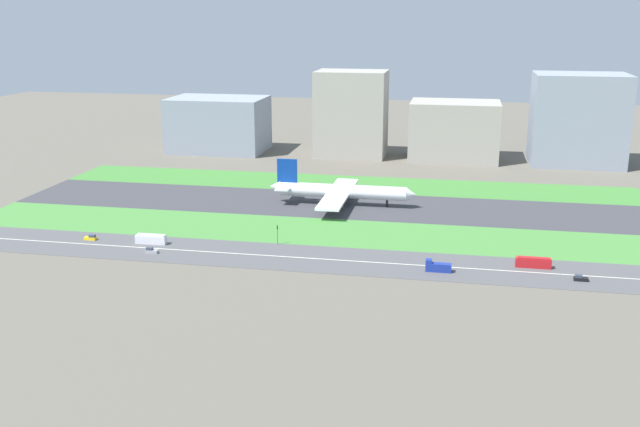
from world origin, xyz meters
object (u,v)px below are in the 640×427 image
bus_0 (151,239)px  terminal_building (218,124)px  car_1 (91,238)px  cargo_warehouse (578,119)px  office_tower (454,131)px  bus_1 (533,263)px  truck_0 (438,267)px  airliner (339,191)px  car_2 (151,251)px  fuel_tank_west (351,132)px  car_0 (580,278)px  hangar_building (351,114)px  traffic_light (277,233)px

bus_0 → terminal_building: bearing=100.8°
car_1 → cargo_warehouse: cargo_warehouse is taller
car_1 → office_tower: size_ratio=0.09×
bus_1 → truck_0: (-31.20, -10.00, -0.15)m
truck_0 → cargo_warehouse: bearing=-109.7°
airliner → truck_0: size_ratio=7.74×
terminal_building → office_tower: (141.30, 0.00, 0.39)m
car_2 → cargo_warehouse: cargo_warehouse is taller
car_1 → terminal_building: (-10.78, 182.00, 15.28)m
truck_0 → fuel_tank_west: 245.64m
airliner → office_tower: (47.78, 114.00, 10.36)m
bus_0 → truck_0: bearing=-5.5°
truck_0 → car_1: (-128.69, 10.00, -0.75)m
cargo_warehouse → fuel_tank_west: (-133.18, 45.00, -18.11)m
truck_0 → fuel_tank_west: fuel_tank_west is taller
car_0 → truck_0: truck_0 is taller
bus_1 → cargo_warehouse: bearing=78.3°
car_1 → bus_1: bearing=-0.0°
bus_0 → terminal_building: size_ratio=0.20×
hangar_building → cargo_warehouse: 126.67m
terminal_building → office_tower: office_tower is taller
hangar_building → bus_0: bearing=-104.4°
car_2 → car_1: bearing=-19.4°
traffic_light → office_tower: office_tower is taller
airliner → car_0: size_ratio=14.77×
bus_0 → car_2: 10.95m
car_1 → hangar_building: size_ratio=0.09×
bus_1 → car_2: bus_1 is taller
airliner → cargo_warehouse: 162.84m
hangar_building → bus_1: bearing=-63.9°
cargo_warehouse → hangar_building: bearing=180.0°
traffic_light → terminal_building: bearing=114.9°
bus_0 → bus_1: (135.83, 0.00, 0.00)m
bus_0 → car_2: bearing=-66.4°
airliner → traffic_light: size_ratio=9.03×
hangar_building → fuel_tank_west: (-6.51, 45.00, -17.95)m
bus_1 → office_tower: (-29.37, 182.00, 14.78)m
car_2 → fuel_tank_west: fuel_tank_west is taller
car_0 → office_tower: bearing=-77.4°
hangar_building → car_2: bearing=-102.5°
bus_1 → office_tower: size_ratio=0.23×
airliner → car_2: airliner is taller
car_2 → cargo_warehouse: bearing=-131.4°
car_0 → car_1: same height
bus_0 → hangar_building: (46.78, 182.00, 22.96)m
bus_0 → car_1: 24.08m
airliner → hangar_building: bearing=96.0°
car_0 → office_tower: (-42.98, 192.00, 15.67)m
car_1 → traffic_light: size_ratio=0.61×
bus_1 → car_1: (-159.89, 0.00, -0.90)m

